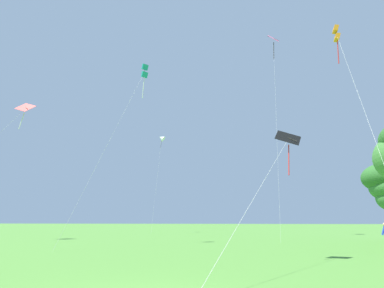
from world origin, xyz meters
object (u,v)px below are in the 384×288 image
kite_black_large (287,144)px  kite_pink_low (274,45)px  kite_red_high (23,113)px  kite_white_distant (162,138)px  kite_orange_box (337,35)px  kite_teal_box (144,72)px

kite_black_large → kite_pink_low: size_ratio=0.27×
kite_red_high → kite_white_distant: (9.85, 19.83, 2.81)m
kite_orange_box → kite_red_high: bearing=170.1°
kite_black_large → kite_red_high: bearing=160.0°
kite_black_large → kite_red_high: kite_red_high is taller
kite_orange_box → kite_red_high: 30.85m
kite_white_distant → kite_orange_box: bearing=-50.8°
kite_pink_low → kite_orange_box: kite_pink_low is taller
kite_teal_box → kite_orange_box: kite_teal_box is taller
kite_teal_box → kite_pink_low: kite_pink_low is taller
kite_orange_box → kite_white_distant: bearing=129.2°
kite_black_large → kite_red_high: (-25.31, 9.21, 7.53)m
kite_teal_box → kite_orange_box: size_ratio=1.05×
kite_teal_box → kite_white_distant: kite_white_distant is taller
kite_teal_box → kite_pink_low: (14.77, 14.65, 12.09)m
kite_pink_low → kite_black_large: bearing=-100.0°
kite_teal_box → kite_pink_low: bearing=44.8°
kite_pink_low → kite_orange_box: size_ratio=1.92×
kite_orange_box → kite_black_large: bearing=-142.1°
kite_teal_box → kite_black_large: bearing=-34.0°
kite_red_high → kite_white_distant: size_ratio=0.88×
kite_pink_low → kite_red_high: kite_pink_low is taller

